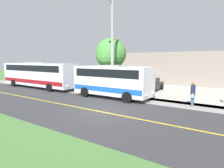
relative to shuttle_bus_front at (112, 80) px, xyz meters
The scene contains 12 objects.
ground_plane 5.27m from the shuttle_bus_front, 26.64° to the left, with size 120.00×120.00×0.00m, color #477238.
road_surface 5.27m from the shuttle_bus_front, 26.64° to the left, with size 8.00×100.00×0.01m, color #333335.
sidewalk 2.87m from the shuttle_bus_front, 107.78° to the left, with size 2.40×100.00×0.01m, color gray.
parking_lot_surface 9.64m from the shuttle_bus_front, 146.48° to the left, with size 14.00×36.00×0.01m, color #B2ADA3.
road_centre_line 5.27m from the shuttle_bus_front, 26.64° to the left, with size 0.16×100.00×0.00m, color gold.
shuttle_bus_front is the anchor object (origin of this frame).
transit_bus_rear 11.16m from the shuttle_bus_front, 89.88° to the right, with size 2.56×11.94×3.14m.
pedestrian_with_bags 6.89m from the shuttle_bus_front, 96.35° to the left, with size 0.72×0.34×1.81m.
street_light_pole 3.23m from the shuttle_bus_front, 139.84° to the right, with size 1.97×0.24×8.80m.
parked_car_near 5.87m from the shuttle_bus_front, 167.62° to the left, with size 4.50×2.22×1.45m.
tree_curbside 4.41m from the shuttle_bus_front, 143.03° to the right, with size 3.36×3.36×5.81m.
commercial_building 16.94m from the shuttle_bus_front, behind, with size 10.00×16.30×4.53m, color gray.
Camera 1 is at (9.79, 7.66, 3.42)m, focal length 30.80 mm.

